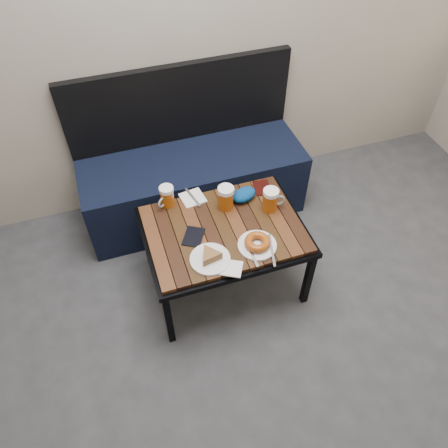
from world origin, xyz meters
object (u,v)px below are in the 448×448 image
object	(u,v)px
beer_mug_centre	(226,197)
plate_pie	(210,257)
plate_bagel	(257,243)
beer_mug_left	(167,196)
beer_mug_right	(271,200)
passport_burgundy	(262,188)
bench	(193,178)
passport_navy	(194,237)
knit_pouch	(244,195)
cafe_table	(224,233)

from	to	relation	value
beer_mug_centre	plate_pie	size ratio (longest dim) A/B	0.70
beer_mug_centre	plate_bagel	size ratio (longest dim) A/B	0.55
beer_mug_left	plate_pie	world-z (taller)	beer_mug_left
beer_mug_centre	beer_mug_right	world-z (taller)	beer_mug_centre
plate_pie	passport_burgundy	distance (m)	0.59
beer_mug_centre	plate_bagel	xyz separation A→B (m)	(0.06, -0.32, -0.05)
bench	beer_mug_left	size ratio (longest dim) A/B	11.31
beer_mug_centre	passport_navy	xyz separation A→B (m)	(-0.23, -0.15, -0.07)
bench	beer_mug_centre	bearing A→B (deg)	-83.29
plate_bagel	knit_pouch	bearing A→B (deg)	80.92
knit_pouch	plate_pie	bearing A→B (deg)	-131.17
plate_pie	beer_mug_right	bearing A→B (deg)	29.44
bench	knit_pouch	distance (m)	0.56
bench	passport_burgundy	world-z (taller)	bench
passport_navy	knit_pouch	distance (m)	0.39
cafe_table	plate_bagel	xyz separation A→B (m)	(0.12, -0.17, 0.07)
knit_pouch	bench	bearing A→B (deg)	109.85
cafe_table	bench	bearing A→B (deg)	89.96
plate_pie	knit_pouch	xyz separation A→B (m)	(0.30, 0.35, 0.01)
beer_mug_left	plate_pie	xyz separation A→B (m)	(0.11, -0.44, -0.04)
passport_burgundy	cafe_table	bearing A→B (deg)	-134.64
beer_mug_right	passport_navy	bearing A→B (deg)	-164.60
plate_bagel	passport_navy	world-z (taller)	plate_bagel
cafe_table	knit_pouch	distance (m)	0.25
bench	plate_bagel	world-z (taller)	bench
beer_mug_centre	knit_pouch	bearing A→B (deg)	-19.78
beer_mug_left	bench	bearing A→B (deg)	-158.94
bench	passport_burgundy	xyz separation A→B (m)	(0.30, -0.43, 0.20)
passport_burgundy	knit_pouch	xyz separation A→B (m)	(-0.13, -0.05, 0.03)
beer_mug_right	passport_burgundy	world-z (taller)	beer_mug_right
bench	beer_mug_right	xyz separation A→B (m)	(0.28, -0.59, 0.27)
beer_mug_centre	beer_mug_right	size ratio (longest dim) A/B	1.03
cafe_table	plate_bagel	size ratio (longest dim) A/B	3.29
bench	beer_mug_centre	size ratio (longest dim) A/B	10.06
beer_mug_centre	beer_mug_right	xyz separation A→B (m)	(0.22, -0.09, -0.00)
plate_bagel	beer_mug_left	bearing A→B (deg)	129.62
beer_mug_left	beer_mug_right	xyz separation A→B (m)	(0.52, -0.21, 0.01)
beer_mug_left	passport_burgundy	bearing A→B (deg)	138.24
bench	passport_navy	xyz separation A→B (m)	(-0.17, -0.66, 0.20)
cafe_table	plate_pie	xyz separation A→B (m)	(-0.13, -0.18, 0.07)
plate_pie	knit_pouch	bearing A→B (deg)	48.83
beer_mug_right	passport_burgundy	size ratio (longest dim) A/B	1.09
beer_mug_left	beer_mug_centre	size ratio (longest dim) A/B	0.89
beer_mug_centre	passport_navy	bearing A→B (deg)	-178.41
bench	knit_pouch	size ratio (longest dim) A/B	9.64
plate_pie	knit_pouch	size ratio (longest dim) A/B	1.37
cafe_table	plate_pie	size ratio (longest dim) A/B	4.21
passport_navy	beer_mug_centre	bearing A→B (deg)	64.58
plate_bagel	knit_pouch	world-z (taller)	knit_pouch
beer_mug_right	plate_pie	size ratio (longest dim) A/B	0.68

